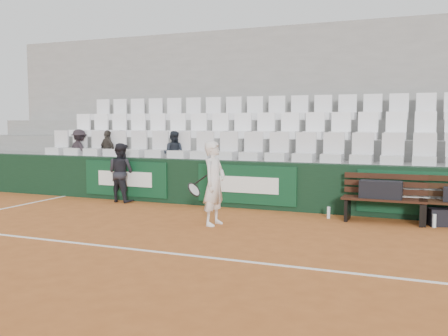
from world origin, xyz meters
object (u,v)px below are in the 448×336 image
(sports_bag_ground, at_px, (443,217))
(spectator_b, at_px, (107,134))
(spectator_a, at_px, (79,133))
(bench_left, at_px, (383,210))
(tennis_player, at_px, (214,183))
(spectator_c, at_px, (173,135))
(ball_kid, at_px, (121,173))
(sports_bag_left, at_px, (381,189))
(water_bottle_far, at_px, (434,221))
(water_bottle_near, at_px, (329,212))

(sports_bag_ground, height_order, spectator_b, spectator_b)
(spectator_a, bearing_deg, bench_left, -169.42)
(bench_left, bearing_deg, tennis_player, -153.67)
(tennis_player, xyz_separation_m, spectator_c, (-2.10, 2.46, 0.79))
(spectator_b, bearing_deg, bench_left, -166.67)
(bench_left, bearing_deg, spectator_a, 172.01)
(spectator_a, bearing_deg, ball_kid, 173.50)
(sports_bag_left, relative_size, water_bottle_far, 3.11)
(sports_bag_left, xyz_separation_m, water_bottle_far, (0.92, -0.13, -0.49))
(water_bottle_near, distance_m, tennis_player, 2.36)
(sports_bag_left, relative_size, ball_kid, 0.55)
(bench_left, bearing_deg, spectator_c, 167.65)
(spectator_c, bearing_deg, spectator_a, -10.27)
(water_bottle_far, bearing_deg, spectator_a, 171.80)
(ball_kid, height_order, spectator_c, spectator_c)
(bench_left, height_order, spectator_c, spectator_c)
(ball_kid, distance_m, spectator_c, 1.53)
(sports_bag_ground, relative_size, spectator_b, 0.47)
(bench_left, xyz_separation_m, ball_kid, (-5.84, 0.22, 0.46))
(spectator_b, bearing_deg, sports_bag_ground, -164.94)
(water_bottle_near, xyz_separation_m, ball_kid, (-4.83, 0.22, 0.57))
(bench_left, height_order, tennis_player, tennis_player)
(water_bottle_near, bearing_deg, bench_left, -0.24)
(sports_bag_left, height_order, ball_kid, ball_kid)
(spectator_c, bearing_deg, sports_bag_ground, 160.19)
(sports_bag_ground, distance_m, spectator_c, 6.17)
(sports_bag_ground, height_order, spectator_a, spectator_a)
(spectator_a, bearing_deg, spectator_c, -161.43)
(water_bottle_near, xyz_separation_m, spectator_a, (-6.65, 1.07, 1.44))
(bench_left, distance_m, water_bottle_near, 1.01)
(spectator_a, bearing_deg, water_bottle_near, -170.58)
(spectator_b, bearing_deg, spectator_c, -157.65)
(bench_left, distance_m, spectator_c, 5.19)
(sports_bag_left, bearing_deg, bench_left, 18.36)
(sports_bag_ground, bearing_deg, bench_left, -175.60)
(sports_bag_left, distance_m, spectator_a, 7.74)
(ball_kid, relative_size, spectator_b, 1.25)
(spectator_b, bearing_deg, ball_kid, 160.24)
(sports_bag_ground, height_order, ball_kid, ball_kid)
(water_bottle_near, distance_m, ball_kid, 4.87)
(tennis_player, distance_m, spectator_a, 5.50)
(water_bottle_far, height_order, spectator_c, spectator_c)
(spectator_b, xyz_separation_m, spectator_c, (1.87, 0.00, -0.00))
(bench_left, xyz_separation_m, sports_bag_ground, (1.02, 0.08, -0.07))
(water_bottle_near, distance_m, spectator_b, 6.04)
(sports_bag_left, height_order, water_bottle_near, sports_bag_left)
(bench_left, distance_m, sports_bag_left, 0.39)
(sports_bag_left, bearing_deg, ball_kid, 177.60)
(spectator_c, bearing_deg, spectator_b, -10.27)
(sports_bag_ground, relative_size, water_bottle_near, 2.26)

